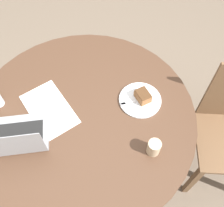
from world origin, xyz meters
name	(u,v)px	position (x,y,z in m)	size (l,w,h in m)	color
ground_plane	(92,159)	(0.00, 0.00, 0.00)	(12.00, 12.00, 0.00)	#6B5B4C
dining_table	(85,123)	(0.00, 0.00, 0.61)	(1.26, 1.26, 0.72)	#4C3323
paper_document	(49,109)	(-0.10, -0.17, 0.72)	(0.39, 0.28, 0.00)	white
plate	(140,100)	(0.04, 0.33, 0.72)	(0.24, 0.24, 0.01)	silver
cake_slice	(143,96)	(0.04, 0.35, 0.76)	(0.10, 0.08, 0.06)	brown
fork	(132,102)	(0.04, 0.28, 0.73)	(0.05, 0.17, 0.00)	silver
coffee_glass	(154,148)	(0.34, 0.26, 0.76)	(0.07, 0.07, 0.09)	#C6AD89
laptop	(17,137)	(0.02, -0.36, 0.75)	(0.30, 0.36, 0.22)	gray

